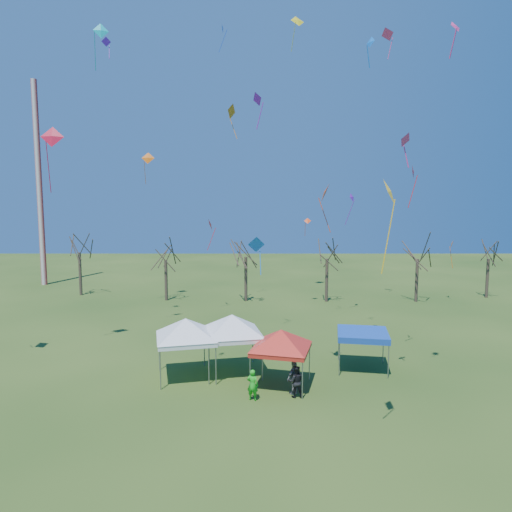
{
  "coord_description": "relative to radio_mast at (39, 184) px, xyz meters",
  "views": [
    {
      "loc": [
        -1.25,
        -22.62,
        10.14
      ],
      "look_at": [
        -1.28,
        3.0,
        7.19
      ],
      "focal_mm": 32.0,
      "sensor_mm": 36.0,
      "label": 1
    }
  ],
  "objects": [
    {
      "name": "tree_5",
      "position": [
        51.72,
        -7.93,
        -6.77
      ],
      "size": [
        3.39,
        3.39,
        7.46
      ],
      "color": "#3D2D21",
      "rests_on": "ground"
    },
    {
      "name": "kite_2",
      "position": [
        15.89,
        -10.34,
        2.15
      ],
      "size": [
        1.34,
        0.75,
        3.22
      ],
      "rotation": [
        0.0,
        0.0,
        0.07
      ],
      "color": "#D85A0B",
      "rests_on": "ground"
    },
    {
      "name": "kite_20",
      "position": [
        17.71,
        -27.94,
        7.27
      ],
      "size": [
        0.59,
        0.35,
        1.31
      ],
      "rotation": [
        0.0,
        0.0,
        3.37
      ],
      "color": "#4B17A3",
      "rests_on": "ground"
    },
    {
      "name": "kite_24",
      "position": [
        26.83,
        -24.43,
        4.73
      ],
      "size": [
        0.93,
        1.07,
        2.58
      ],
      "rotation": [
        0.0,
        0.0,
        2.16
      ],
      "color": "purple",
      "rests_on": "ground"
    },
    {
      "name": "tree_0",
      "position": [
        7.15,
        -6.62,
        -6.01
      ],
      "size": [
        3.83,
        3.83,
        8.44
      ],
      "color": "#3D2D21",
      "rests_on": "ground"
    },
    {
      "name": "kite_1",
      "position": [
        26.74,
        -29.86,
        -4.77
      ],
      "size": [
        1.05,
        0.56,
        2.3
      ],
      "rotation": [
        0.0,
        0.0,
        3.25
      ],
      "color": "blue",
      "rests_on": "ground"
    },
    {
      "name": "kite_12",
      "position": [
        46.88,
        -9.81,
        -6.57
      ],
      "size": [
        0.75,
        1.0,
        3.0
      ],
      "rotation": [
        0.0,
        0.0,
        4.22
      ],
      "color": "#FD5A0D",
      "rests_on": "ground"
    },
    {
      "name": "kite_25",
      "position": [
        34.34,
        -32.79,
        0.86
      ],
      "size": [
        0.91,
        0.88,
        1.8
      ],
      "rotation": [
        0.0,
        0.0,
        3.87
      ],
      "color": "#D12E83",
      "rests_on": "ground"
    },
    {
      "name": "tent_blue",
      "position": [
        33.25,
        -29.46,
        -10.33
      ],
      "size": [
        3.46,
        3.46,
        2.36
      ],
      "rotation": [
        0.0,
        0.0,
        -0.17
      ],
      "color": "gray",
      "rests_on": "ground"
    },
    {
      "name": "tree_4",
      "position": [
        43.36,
        -10.0,
        -6.44
      ],
      "size": [
        3.58,
        3.58,
        7.89
      ],
      "color": "#3D2D21",
      "rests_on": "ground"
    },
    {
      "name": "kite_22",
      "position": [
        35.23,
        -15.82,
        -1.9
      ],
      "size": [
        1.0,
        1.05,
        2.87
      ],
      "rotation": [
        0.0,
        0.0,
        0.92
      ],
      "color": "purple",
      "rests_on": "ground"
    },
    {
      "name": "kite_18",
      "position": [
        33.69,
        -27.53,
        7.38
      ],
      "size": [
        0.54,
        0.71,
        1.83
      ],
      "rotation": [
        0.0,
        0.0,
        5.24
      ],
      "color": "blue",
      "rests_on": "ground"
    },
    {
      "name": "kite_26",
      "position": [
        23.71,
        -13.54,
        13.25
      ],
      "size": [
        0.79,
        0.86,
        2.6
      ],
      "rotation": [
        0.0,
        0.0,
        1.66
      ],
      "color": "blue",
      "rests_on": "ground"
    },
    {
      "name": "kite_19",
      "position": [
        31.74,
        -11.87,
        -4.09
      ],
      "size": [
        0.72,
        0.51,
        1.83
      ],
      "rotation": [
        0.0,
        0.0,
        6.23
      ],
      "color": "#F14416",
      "rests_on": "ground"
    },
    {
      "name": "tent_white_west",
      "position": [
        22.64,
        -30.82,
        -9.21
      ],
      "size": [
        4.5,
        4.5,
        4.08
      ],
      "rotation": [
        0.0,
        0.0,
        0.23
      ],
      "color": "gray",
      "rests_on": "ground"
    },
    {
      "name": "kite_8",
      "position": [
        13.64,
        -26.79,
        1.88
      ],
      "size": [
        1.52,
        0.86,
        4.26
      ],
      "rotation": [
        0.0,
        0.0,
        0.17
      ],
      "color": "red",
      "rests_on": "ground"
    },
    {
      "name": "kite_13",
      "position": [
        22.48,
        -14.22,
        -4.32
      ],
      "size": [
        0.86,
        1.22,
        2.96
      ],
      "rotation": [
        0.0,
        0.0,
        1.82
      ],
      "color": "red",
      "rests_on": "ground"
    },
    {
      "name": "kite_17",
      "position": [
        36.65,
        -27.45,
        -0.44
      ],
      "size": [
        0.54,
        0.89,
        2.72
      ],
      "rotation": [
        0.0,
        0.0,
        1.29
      ],
      "color": "red",
      "rests_on": "ground"
    },
    {
      "name": "tent_red",
      "position": [
        28.11,
        -32.16,
        -9.47
      ],
      "size": [
        4.13,
        4.13,
        3.75
      ],
      "rotation": [
        0.0,
        0.0,
        -0.25
      ],
      "color": "gray",
      "rests_on": "ground"
    },
    {
      "name": "radio_mast",
      "position": [
        0.0,
        0.0,
        0.0
      ],
      "size": [
        0.7,
        0.7,
        25.0
      ],
      "primitive_type": "cylinder",
      "color": "silver",
      "rests_on": "ground"
    },
    {
      "name": "kite_6",
      "position": [
        38.61,
        -13.43,
        12.86
      ],
      "size": [
        1.46,
        1.52,
        2.9
      ],
      "rotation": [
        0.0,
        0.0,
        2.26
      ],
      "color": "#EF357E",
      "rests_on": "ground"
    },
    {
      "name": "kite_7",
      "position": [
        16.18,
        -24.28,
        9.23
      ],
      "size": [
        1.1,
        0.86,
        3.07
      ],
      "rotation": [
        0.0,
        0.0,
        0.35
      ],
      "color": "#0EC7D3",
      "rests_on": "ground"
    },
    {
      "name": "person_green",
      "position": [
        26.55,
        -33.97,
        -11.68
      ],
      "size": [
        0.69,
        0.57,
        1.64
      ],
      "primitive_type": "imported",
      "rotation": [
        0.0,
        0.0,
        2.8
      ],
      "color": "green",
      "rests_on": "ground"
    },
    {
      "name": "person_grey",
      "position": [
        28.77,
        -33.2,
        -11.59
      ],
      "size": [
        1.08,
        1.06,
        1.82
      ],
      "primitive_type": "imported",
      "rotation": [
        0.0,
        0.0,
        3.9
      ],
      "color": "slate",
      "rests_on": "ground"
    },
    {
      "name": "tree_1",
      "position": [
        17.23,
        -9.35,
        -6.71
      ],
      "size": [
        3.42,
        3.42,
        7.54
      ],
      "color": "#3D2D21",
      "rests_on": "ground"
    },
    {
      "name": "tent_white_mid",
      "position": [
        25.28,
        -30.08,
        -9.17
      ],
      "size": [
        4.59,
        4.59,
        4.13
      ],
      "rotation": [
        0.0,
        0.0,
        0.2
      ],
      "color": "gray",
      "rests_on": "ground"
    },
    {
      "name": "kite_3",
      "position": [
        30.77,
        -9.56,
        15.48
      ],
      "size": [
        1.71,
        1.43,
        3.49
      ],
      "rotation": [
        0.0,
        0.0,
        0.39
      ],
      "color": "yellow",
      "rests_on": "ground"
    },
    {
      "name": "tree_3",
      "position": [
        34.03,
        -9.96,
        -6.42
      ],
      "size": [
        3.59,
        3.59,
        7.91
      ],
      "color": "#3D2D21",
      "rests_on": "ground"
    },
    {
      "name": "tree_2",
      "position": [
        25.63,
        -9.62,
        -6.21
      ],
      "size": [
        3.71,
        3.71,
        8.18
      ],
      "color": "#3D2D21",
      "rests_on": "ground"
    },
    {
      "name": "kite_27",
      "position": [
        30.56,
        -30.85,
        -1.78
      ],
      "size": [
        0.82,
        1.22,
        2.8
      ],
      "rotation": [
        0.0,
        0.0,
        4.51
      ],
      "color": "#C53C12",
      "rests_on": "ground"
    },
    {
      "name": "person_dark",
      "position": [
        28.82,
        -33.59,
        -11.66
      ],
      "size": [
        0.85,
        0.67,
        1.69
      ],
      "primitive_type": "imported",
      "rotation": [
        0.0,
        0.0,
        3.1
      ],
      "color": "black",
      "rests_on": "ground"
    },
    {
      "name": "kite_9",
      "position": [
        36.15,
        -34.01,
        5.92
      ],
      "size": [
        0.83,
        0.76,
        1.78
      ],
      "rotation": [
        0.0,
        0.0,
        0.61
      ],
      "color": "#DE3179",
      "rests_on": "ground"
    },
    {
      "name": "ground",
      "position": [
        28.0,
        -34.0,
        -12.5
      ],
      "size": [
        140.0,
        140.0,
        0.0
      ],
      "primitive_type": "plane",
      "color": "#264616",
      "rests_on": "ground"
    },
    {
      "name": "kite_5",
      "position": [
        31.91,
        -38.86,
        -1.97
      ],
      "size": [
        0.94,
        1.27,
        3.73
      ],
      "rotation": [
        0.0,
        0.0,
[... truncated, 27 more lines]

